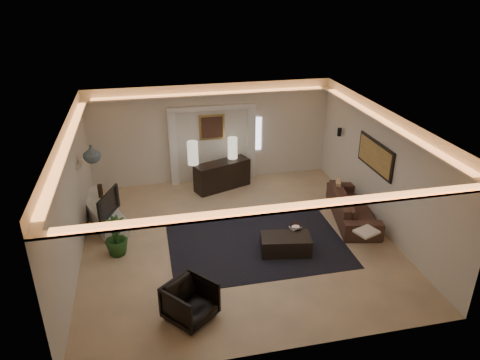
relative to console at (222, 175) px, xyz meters
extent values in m
plane|color=#D3B184|center=(-0.16, -2.82, -0.40)|extent=(7.00, 7.00, 0.00)
plane|color=white|center=(-0.16, -2.82, 2.50)|extent=(7.00, 7.00, 0.00)
plane|color=beige|center=(-0.16, 0.68, 1.05)|extent=(7.00, 0.00, 7.00)
plane|color=beige|center=(-0.16, -6.32, 1.05)|extent=(7.00, 0.00, 7.00)
plane|color=beige|center=(-3.66, -2.82, 1.05)|extent=(0.00, 7.00, 7.00)
plane|color=beige|center=(3.34, -2.82, 1.05)|extent=(0.00, 7.00, 7.00)
cube|color=silver|center=(-0.16, -2.82, 2.22)|extent=(7.00, 7.00, 0.04)
cube|color=white|center=(1.19, 0.66, 0.95)|extent=(0.25, 0.03, 1.00)
cube|color=black|center=(0.24, -3.02, -0.39)|extent=(4.00, 3.00, 0.01)
cube|color=silver|center=(-1.31, 0.58, 0.70)|extent=(0.22, 0.20, 2.20)
cube|color=silver|center=(0.99, 0.58, 0.70)|extent=(0.22, 0.20, 2.20)
cube|color=silver|center=(-0.16, 0.58, 1.85)|extent=(2.52, 0.20, 0.12)
cube|color=tan|center=(-0.16, 0.65, 1.25)|extent=(0.74, 0.04, 0.74)
cube|color=#4C2D1E|center=(-0.16, 0.62, 1.25)|extent=(0.62, 0.02, 0.62)
cube|color=black|center=(3.31, -2.52, 1.30)|extent=(0.04, 1.64, 0.74)
cube|color=tan|center=(3.28, -2.52, 1.30)|extent=(0.02, 1.50, 0.62)
cylinder|color=black|center=(3.22, -0.62, 1.28)|extent=(0.12, 0.12, 0.22)
cube|color=silver|center=(-3.60, -1.42, 1.25)|extent=(0.10, 0.55, 0.04)
cube|color=black|center=(0.00, 0.00, 0.00)|extent=(1.70, 1.05, 0.81)
cylinder|color=beige|center=(-0.81, 0.04, 0.69)|extent=(0.34, 0.34, 0.67)
cylinder|color=#ECE6C8|center=(0.36, 0.25, 0.69)|extent=(0.28, 0.28, 0.62)
cube|color=silver|center=(-3.31, -1.20, -0.18)|extent=(1.40, 2.37, 0.44)
imported|color=black|center=(-3.14, -1.81, 0.35)|extent=(1.04, 0.52, 0.61)
cylinder|color=black|center=(-3.31, -0.78, 0.24)|extent=(0.16, 0.16, 0.35)
imported|color=slate|center=(-3.31, -1.39, 1.48)|extent=(0.43, 0.43, 0.42)
imported|color=#224A1C|center=(-2.88, -2.83, 0.04)|extent=(0.62, 0.62, 0.89)
imported|color=black|center=(2.91, -2.48, -0.06)|extent=(2.48, 1.38, 0.68)
cube|color=white|center=(2.49, -3.97, 0.15)|extent=(0.58, 0.53, 0.05)
cube|color=tan|center=(2.78, -1.76, 0.15)|extent=(0.27, 0.42, 0.41)
cube|color=black|center=(0.78, -3.56, -0.20)|extent=(1.19, 0.78, 0.41)
imported|color=black|center=(1.11, -3.26, 0.04)|extent=(0.33, 0.33, 0.06)
cube|color=white|center=(1.11, -3.26, 0.02)|extent=(0.28, 0.23, 0.03)
imported|color=black|center=(-1.53, -5.23, -0.03)|extent=(1.12, 1.12, 0.74)
camera|label=1|loc=(-2.02, -11.64, 5.31)|focal=33.69mm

